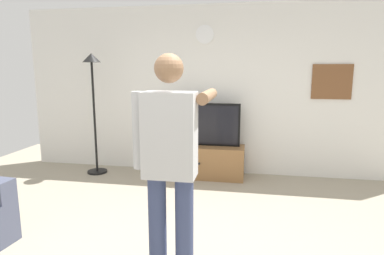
# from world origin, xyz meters

# --- Properties ---
(back_wall) EXTENTS (6.40, 0.10, 2.70)m
(back_wall) POSITION_xyz_m (0.00, 2.95, 1.35)
(back_wall) COLOR silver
(back_wall) RESTS_ON ground_plane
(tv_stand) EXTENTS (1.34, 0.46, 0.51)m
(tv_stand) POSITION_xyz_m (-0.15, 2.60, 0.25)
(tv_stand) COLOR olive
(tv_stand) RESTS_ON ground_plane
(television) EXTENTS (1.19, 0.07, 0.67)m
(television) POSITION_xyz_m (-0.15, 2.65, 0.84)
(television) COLOR black
(television) RESTS_ON tv_stand
(wall_clock) EXTENTS (0.29, 0.03, 0.29)m
(wall_clock) POSITION_xyz_m (-0.15, 2.89, 2.24)
(wall_clock) COLOR white
(framed_picture) EXTENTS (0.58, 0.04, 0.52)m
(framed_picture) POSITION_xyz_m (1.79, 2.90, 1.51)
(framed_picture) COLOR brown
(floor_lamp) EXTENTS (0.32, 0.32, 1.95)m
(floor_lamp) POSITION_xyz_m (-1.89, 2.50, 1.39)
(floor_lamp) COLOR black
(floor_lamp) RESTS_ON ground_plane
(person_standing_nearer_lamp) EXTENTS (0.57, 0.78, 1.81)m
(person_standing_nearer_lamp) POSITION_xyz_m (0.03, -0.08, 1.03)
(person_standing_nearer_lamp) COLOR #384266
(person_standing_nearer_lamp) RESTS_ON ground_plane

